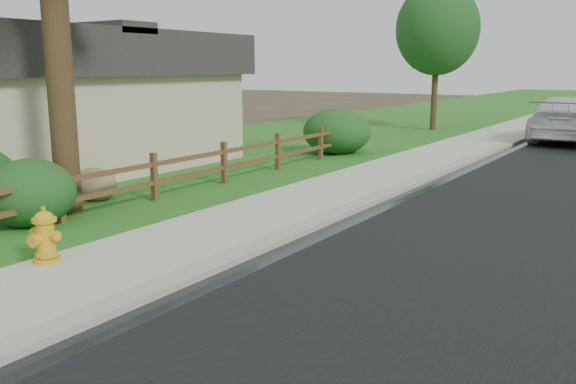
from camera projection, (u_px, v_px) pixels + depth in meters
The scene contains 13 objects.
ground at pixel (55, 319), 7.21m from camera, with size 120.00×120.00×0.00m, color #3E3421.
curb at pixel (574, 117), 35.63m from camera, with size 0.40×90.00×0.12m, color #98978A.
sidewalk at pixel (551, 116), 36.33m from camera, with size 2.20×90.00×0.10m, color #A6A291.
grass_strip at pixel (518, 115), 37.36m from camera, with size 1.60×90.00×0.06m, color #265A19.
lawn_near at pixel (436, 112), 40.15m from camera, with size 9.00×90.00×0.04m, color #265A19.
ranch_fence at pixel (192, 167), 14.26m from camera, with size 0.12×16.92×1.10m.
house at pixel (20, 95), 18.43m from camera, with size 10.60×9.60×4.05m.
fire_hydrant at pixel (45, 237), 8.94m from camera, with size 0.55×0.44×0.84m.
white_suv at pixel (568, 119), 24.14m from camera, with size 2.47×6.08×1.76m, color silver.
boulder at pixel (94, 185), 13.47m from camera, with size 1.12×0.84×0.75m, color olive.
shrub_a at pixel (29, 193), 11.30m from camera, with size 1.69×1.69×1.27m, color #1D4418.
shrub_d at pixel (337, 131), 20.60m from camera, with size 2.29×2.29×1.56m, color #1D4418.
tree_near_left at pixel (437, 29), 27.52m from camera, with size 3.76×3.76×6.66m.
Camera 1 is at (6.02, -4.12, 2.93)m, focal length 38.00 mm.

